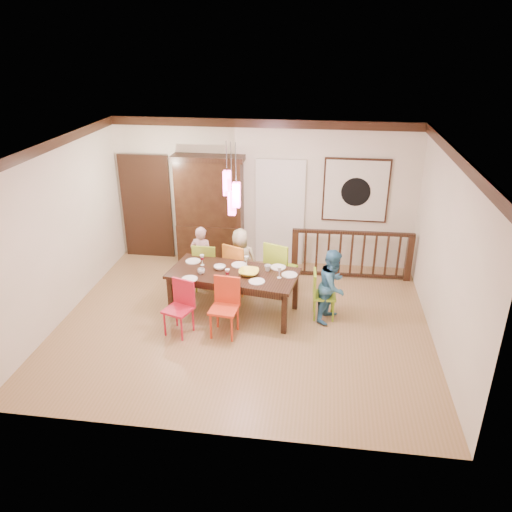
# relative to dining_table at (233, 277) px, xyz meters

# --- Properties ---
(floor) EXTENTS (6.00, 6.00, 0.00)m
(floor) POSITION_rel_dining_table_xyz_m (0.22, -0.35, -0.67)
(floor) COLOR #9A774A
(floor) RESTS_ON ground
(ceiling) EXTENTS (6.00, 6.00, 0.00)m
(ceiling) POSITION_rel_dining_table_xyz_m (0.22, -0.35, 2.23)
(ceiling) COLOR white
(ceiling) RESTS_ON wall_back
(wall_back) EXTENTS (6.00, 0.00, 6.00)m
(wall_back) POSITION_rel_dining_table_xyz_m (0.22, 2.15, 0.78)
(wall_back) COLOR beige
(wall_back) RESTS_ON floor
(wall_left) EXTENTS (0.00, 5.00, 5.00)m
(wall_left) POSITION_rel_dining_table_xyz_m (-2.78, -0.35, 0.78)
(wall_left) COLOR beige
(wall_left) RESTS_ON floor
(wall_right) EXTENTS (0.00, 5.00, 5.00)m
(wall_right) POSITION_rel_dining_table_xyz_m (3.22, -0.35, 0.78)
(wall_right) COLOR beige
(wall_right) RESTS_ON floor
(crown_molding) EXTENTS (6.00, 5.00, 0.16)m
(crown_molding) POSITION_rel_dining_table_xyz_m (0.22, -0.35, 2.15)
(crown_molding) COLOR black
(crown_molding) RESTS_ON wall_back
(panel_door) EXTENTS (1.04, 0.07, 2.24)m
(panel_door) POSITION_rel_dining_table_xyz_m (-2.18, 2.10, 0.38)
(panel_door) COLOR black
(panel_door) RESTS_ON wall_back
(white_doorway) EXTENTS (0.97, 0.05, 2.22)m
(white_doorway) POSITION_rel_dining_table_xyz_m (0.57, 2.11, 0.38)
(white_doorway) COLOR silver
(white_doorway) RESTS_ON wall_back
(painting) EXTENTS (1.25, 0.06, 1.25)m
(painting) POSITION_rel_dining_table_xyz_m (2.02, 2.11, 0.93)
(painting) COLOR black
(painting) RESTS_ON wall_back
(pendant_cluster) EXTENTS (0.27, 0.21, 1.14)m
(pendant_cluster) POSITION_rel_dining_table_xyz_m (0.00, -0.00, 1.44)
(pendant_cluster) COLOR #FE4CA1
(pendant_cluster) RESTS_ON ceiling
(dining_table) EXTENTS (2.24, 1.28, 0.75)m
(dining_table) POSITION_rel_dining_table_xyz_m (0.00, 0.00, 0.00)
(dining_table) COLOR black
(dining_table) RESTS_ON floor
(chair_far_left) EXTENTS (0.43, 0.43, 0.93)m
(chair_far_left) POSITION_rel_dining_table_xyz_m (-0.63, 0.75, -0.13)
(chair_far_left) COLOR #8EAB2C
(chair_far_left) RESTS_ON floor
(chair_far_mid) EXTENTS (0.57, 0.57, 0.96)m
(chair_far_mid) POSITION_rel_dining_table_xyz_m (-0.03, 0.76, -0.12)
(chair_far_mid) COLOR orange
(chair_far_mid) RESTS_ON floor
(chair_far_right) EXTENTS (0.61, 0.61, 1.04)m
(chair_far_right) POSITION_rel_dining_table_xyz_m (0.72, 0.76, -0.07)
(chair_far_right) COLOR #9DC92A
(chair_far_right) RESTS_ON floor
(chair_near_left) EXTENTS (0.50, 0.50, 0.87)m
(chair_near_left) POSITION_rel_dining_table_xyz_m (-0.74, -0.78, -0.17)
(chair_near_left) COLOR red
(chair_near_left) RESTS_ON floor
(chair_near_mid) EXTENTS (0.46, 0.46, 0.93)m
(chair_near_mid) POSITION_rel_dining_table_xyz_m (-0.02, -0.71, -0.13)
(chair_near_mid) COLOR red
(chair_near_mid) RESTS_ON floor
(chair_end_right) EXTENTS (0.40, 0.40, 0.83)m
(chair_end_right) POSITION_rel_dining_table_xyz_m (1.51, 0.04, -0.19)
(chair_end_right) COLOR #83AD23
(chair_end_right) RESTS_ON floor
(china_hutch) EXTENTS (1.41, 0.46, 2.23)m
(china_hutch) POSITION_rel_dining_table_xyz_m (-0.82, 1.94, 0.45)
(china_hutch) COLOR black
(china_hutch) RESTS_ON floor
(balustrade) EXTENTS (2.29, 0.14, 0.96)m
(balustrade) POSITION_rel_dining_table_xyz_m (2.01, 1.60, -0.17)
(balustrade) COLOR black
(balustrade) RESTS_ON floor
(person_far_left) EXTENTS (0.47, 0.34, 1.19)m
(person_far_left) POSITION_rel_dining_table_xyz_m (-0.75, 0.86, -0.07)
(person_far_left) COLOR #DBA7AE
(person_far_left) RESTS_ON floor
(person_far_mid) EXTENTS (0.64, 0.47, 1.19)m
(person_far_mid) POSITION_rel_dining_table_xyz_m (-0.02, 0.80, -0.07)
(person_far_mid) COLOR #B9B38C
(person_far_mid) RESTS_ON floor
(person_end_right) EXTENTS (0.67, 0.74, 1.24)m
(person_end_right) POSITION_rel_dining_table_xyz_m (1.64, -0.01, -0.05)
(person_end_right) COLOR teal
(person_end_right) RESTS_ON floor
(serving_bowl) EXTENTS (0.33, 0.33, 0.08)m
(serving_bowl) POSITION_rel_dining_table_xyz_m (0.27, -0.06, 0.12)
(serving_bowl) COLOR #F7E646
(serving_bowl) RESTS_ON dining_table
(small_bowl) EXTENTS (0.26, 0.26, 0.06)m
(small_bowl) POSITION_rel_dining_table_xyz_m (-0.25, 0.08, 0.11)
(small_bowl) COLOR white
(small_bowl) RESTS_ON dining_table
(cup_left) EXTENTS (0.15, 0.15, 0.09)m
(cup_left) POSITION_rel_dining_table_xyz_m (-0.51, -0.13, 0.13)
(cup_left) COLOR silver
(cup_left) RESTS_ON dining_table
(cup_right) EXTENTS (0.14, 0.14, 0.10)m
(cup_right) POSITION_rel_dining_table_xyz_m (0.56, 0.13, 0.14)
(cup_right) COLOR silver
(cup_right) RESTS_ON dining_table
(plate_far_left) EXTENTS (0.26, 0.26, 0.01)m
(plate_far_left) POSITION_rel_dining_table_xyz_m (-0.77, 0.31, 0.09)
(plate_far_left) COLOR white
(plate_far_left) RESTS_ON dining_table
(plate_far_mid) EXTENTS (0.26, 0.26, 0.01)m
(plate_far_mid) POSITION_rel_dining_table_xyz_m (0.05, 0.28, 0.09)
(plate_far_mid) COLOR white
(plate_far_mid) RESTS_ON dining_table
(plate_far_right) EXTENTS (0.26, 0.26, 0.01)m
(plate_far_right) POSITION_rel_dining_table_xyz_m (0.72, 0.27, 0.09)
(plate_far_right) COLOR white
(plate_far_right) RESTS_ON dining_table
(plate_near_left) EXTENTS (0.26, 0.26, 0.01)m
(plate_near_left) POSITION_rel_dining_table_xyz_m (-0.65, -0.36, 0.09)
(plate_near_left) COLOR white
(plate_near_left) RESTS_ON dining_table
(plate_near_mid) EXTENTS (0.26, 0.26, 0.01)m
(plate_near_mid) POSITION_rel_dining_table_xyz_m (0.43, -0.30, 0.09)
(plate_near_mid) COLOR white
(plate_near_mid) RESTS_ON dining_table
(plate_end_right) EXTENTS (0.26, 0.26, 0.01)m
(plate_end_right) POSITION_rel_dining_table_xyz_m (0.93, 0.01, 0.09)
(plate_end_right) COLOR white
(plate_end_right) RESTS_ON dining_table
(wine_glass_a) EXTENTS (0.08, 0.08, 0.19)m
(wine_glass_a) POSITION_rel_dining_table_xyz_m (-0.57, 0.20, 0.18)
(wine_glass_a) COLOR #590C19
(wine_glass_a) RESTS_ON dining_table
(wine_glass_b) EXTENTS (0.08, 0.08, 0.19)m
(wine_glass_b) POSITION_rel_dining_table_xyz_m (0.19, 0.24, 0.18)
(wine_glass_b) COLOR silver
(wine_glass_b) RESTS_ON dining_table
(wine_glass_c) EXTENTS (0.08, 0.08, 0.19)m
(wine_glass_c) POSITION_rel_dining_table_xyz_m (-0.04, -0.30, 0.18)
(wine_glass_c) COLOR #590C19
(wine_glass_c) RESTS_ON dining_table
(wine_glass_d) EXTENTS (0.08, 0.08, 0.19)m
(wine_glass_d) POSITION_rel_dining_table_xyz_m (0.77, -0.10, 0.18)
(wine_glass_d) COLOR silver
(wine_glass_d) RESTS_ON dining_table
(napkin) EXTENTS (0.18, 0.14, 0.01)m
(napkin) POSITION_rel_dining_table_xyz_m (-0.06, -0.32, 0.09)
(napkin) COLOR #D83359
(napkin) RESTS_ON dining_table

